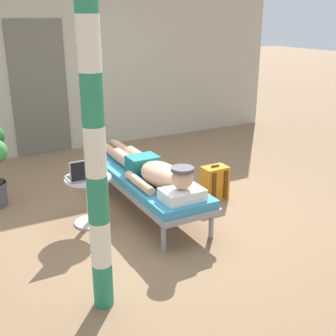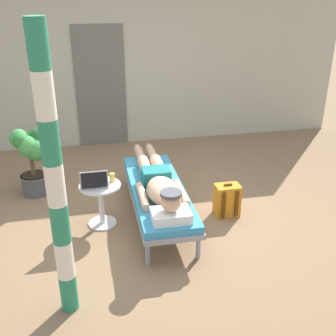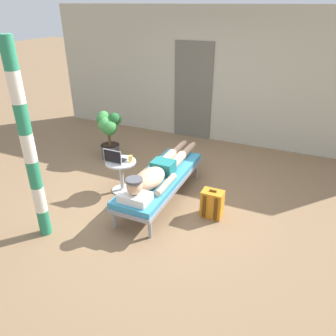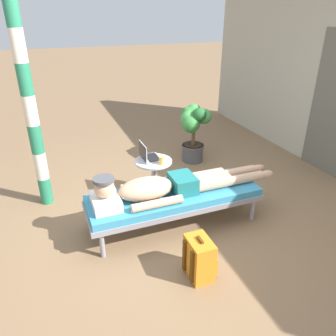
% 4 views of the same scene
% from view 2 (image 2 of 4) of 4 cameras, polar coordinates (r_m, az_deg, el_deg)
% --- Properties ---
extents(ground_plane, '(40.00, 40.00, 0.00)m').
position_cam_2_polar(ground_plane, '(5.06, -1.58, -7.17)').
color(ground_plane, '#846647').
extents(house_wall_back, '(7.60, 0.20, 2.70)m').
position_cam_2_polar(house_wall_back, '(7.25, -5.57, 13.98)').
color(house_wall_back, '#B2AD99').
rests_on(house_wall_back, ground).
extents(house_door_panel, '(0.84, 0.03, 2.04)m').
position_cam_2_polar(house_door_panel, '(7.18, -9.32, 10.98)').
color(house_door_panel, '#625F54').
rests_on(house_door_panel, ground).
extents(lounge_chair, '(0.63, 1.98, 0.42)m').
position_cam_2_polar(lounge_chair, '(4.93, -1.44, -3.40)').
color(lounge_chair, gray).
rests_on(lounge_chair, ground).
extents(person_reclining, '(0.53, 2.17, 0.33)m').
position_cam_2_polar(person_reclining, '(4.77, -1.25, -2.10)').
color(person_reclining, white).
rests_on(person_reclining, lounge_chair).
extents(side_table, '(0.48, 0.48, 0.52)m').
position_cam_2_polar(side_table, '(4.86, -9.32, -4.07)').
color(side_table, silver).
rests_on(side_table, ground).
extents(laptop, '(0.31, 0.24, 0.23)m').
position_cam_2_polar(laptop, '(4.71, -10.20, -2.00)').
color(laptop, '#A5A8AD').
rests_on(laptop, side_table).
extents(drink_glass, '(0.06, 0.06, 0.10)m').
position_cam_2_polar(drink_glass, '(4.82, -7.75, -1.32)').
color(drink_glass, gold).
rests_on(drink_glass, side_table).
extents(backpack, '(0.30, 0.26, 0.42)m').
position_cam_2_polar(backpack, '(5.12, 8.17, -4.44)').
color(backpack, orange).
rests_on(backpack, ground).
extents(potted_plant, '(0.48, 0.49, 0.92)m').
position_cam_2_polar(potted_plant, '(5.70, -18.45, 1.82)').
color(potted_plant, '#4C4C51').
rests_on(potted_plant, ground).
extents(porch_post, '(0.15, 0.15, 2.45)m').
position_cam_2_polar(porch_post, '(3.28, -15.38, -2.23)').
color(porch_post, '#267F59').
rests_on(porch_post, ground).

